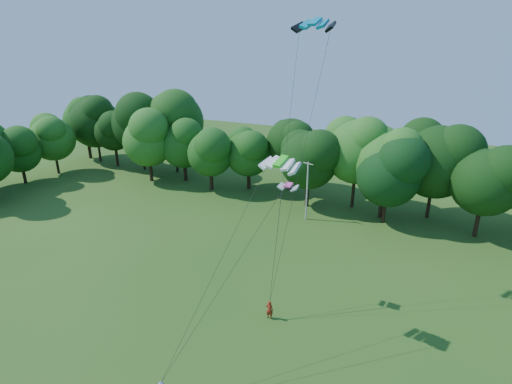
% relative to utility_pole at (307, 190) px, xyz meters
% --- Properties ---
extents(utility_pole, '(1.36, 0.55, 7.06)m').
position_rel_utility_pole_xyz_m(utility_pole, '(0.00, 0.00, 0.00)').
color(utility_pole, '#B3B2AA').
rests_on(utility_pole, ground).
extents(kite_flyer_left, '(0.58, 0.39, 1.54)m').
position_rel_utility_pole_xyz_m(kite_flyer_left, '(3.22, -18.48, -2.89)').
color(kite_flyer_left, maroon).
rests_on(kite_flyer_left, ground).
extents(kite_teal, '(3.13, 1.67, 0.67)m').
position_rel_utility_pole_xyz_m(kite_teal, '(3.74, -12.15, 17.45)').
color(kite_teal, '#0584A6').
rests_on(kite_teal, ground).
extents(kite_green, '(2.82, 1.66, 0.59)m').
position_rel_utility_pole_xyz_m(kite_green, '(3.91, -18.66, 8.94)').
color(kite_green, '#2BD620').
rests_on(kite_green, ground).
extents(kite_pink, '(1.56, 0.78, 0.24)m').
position_rel_utility_pole_xyz_m(kite_pink, '(3.22, -15.17, 6.07)').
color(kite_pink, '#F544A5').
rests_on(kite_pink, ground).
extents(tree_back_west, '(10.12, 10.12, 14.72)m').
position_rel_utility_pole_xyz_m(tree_back_west, '(-24.69, 8.89, 5.53)').
color(tree_back_west, black).
rests_on(tree_back_west, ground).
extents(tree_back_center, '(7.78, 7.78, 11.31)m').
position_rel_utility_pole_xyz_m(tree_back_center, '(8.46, 2.99, 3.40)').
color(tree_back_center, black).
rests_on(tree_back_center, ground).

